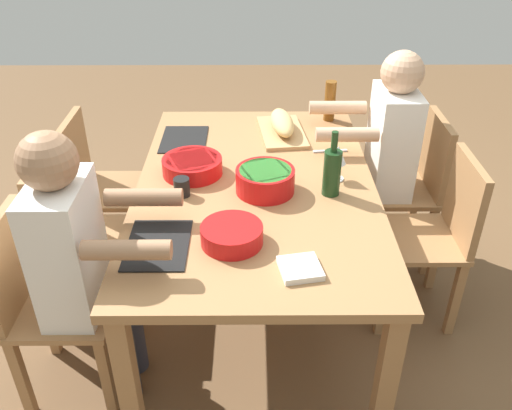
{
  "coord_description": "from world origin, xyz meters",
  "views": [
    {
      "loc": [
        -2.09,
        0.01,
        1.95
      ],
      "look_at": [
        0.0,
        0.0,
        0.63
      ],
      "focal_mm": 38.15,
      "sensor_mm": 36.0,
      "label": 1
    }
  ],
  "objects_px": {
    "diner_near_right": "(383,147)",
    "cutting_board": "(282,132)",
    "chair_far_right": "(98,183)",
    "serving_bowl_greens": "(265,179)",
    "bread_loaf": "(282,123)",
    "napkin_stack": "(300,268)",
    "serving_bowl_fruit": "(192,165)",
    "wine_glass": "(338,156)",
    "chair_far_center": "(75,232)",
    "serving_bowl_salad": "(232,234)",
    "dining_table": "(256,199)",
    "wine_bottle": "(332,171)",
    "cup_far_center": "(182,187)",
    "chair_far_left": "(43,298)",
    "beer_bottle": "(330,101)",
    "chair_near_center": "(436,231)",
    "chair_near_right": "(412,183)",
    "diner_far_left": "(80,255)"
  },
  "relations": [
    {
      "from": "chair_far_center",
      "to": "chair_far_right",
      "type": "relative_size",
      "value": 1.0
    },
    {
      "from": "chair_far_center",
      "to": "wine_glass",
      "type": "xyz_separation_m",
      "value": [
        0.04,
        -1.21,
        0.37
      ]
    },
    {
      "from": "serving_bowl_salad",
      "to": "napkin_stack",
      "type": "bearing_deg",
      "value": -124.81
    },
    {
      "from": "dining_table",
      "to": "serving_bowl_salad",
      "type": "height_order",
      "value": "serving_bowl_salad"
    },
    {
      "from": "chair_near_right",
      "to": "cutting_board",
      "type": "relative_size",
      "value": 2.12
    },
    {
      "from": "chair_far_left",
      "to": "serving_bowl_salad",
      "type": "bearing_deg",
      "value": -88.85
    },
    {
      "from": "chair_far_left",
      "to": "serving_bowl_greens",
      "type": "height_order",
      "value": "chair_far_left"
    },
    {
      "from": "chair_near_right",
      "to": "wine_bottle",
      "type": "xyz_separation_m",
      "value": [
        -0.54,
        0.53,
        0.37
      ]
    },
    {
      "from": "wine_bottle",
      "to": "beer_bottle",
      "type": "bearing_deg",
      "value": -6.25
    },
    {
      "from": "serving_bowl_salad",
      "to": "wine_bottle",
      "type": "bearing_deg",
      "value": -49.06
    },
    {
      "from": "chair_far_left",
      "to": "chair_far_right",
      "type": "xyz_separation_m",
      "value": [
        0.91,
        0.0,
        0.0
      ]
    },
    {
      "from": "diner_near_right",
      "to": "napkin_stack",
      "type": "bearing_deg",
      "value": 154.22
    },
    {
      "from": "serving_bowl_fruit",
      "to": "cutting_board",
      "type": "height_order",
      "value": "serving_bowl_fruit"
    },
    {
      "from": "chair_far_left",
      "to": "diner_near_right",
      "type": "height_order",
      "value": "diner_near_right"
    },
    {
      "from": "serving_bowl_salad",
      "to": "wine_glass",
      "type": "height_order",
      "value": "wine_glass"
    },
    {
      "from": "chair_near_right",
      "to": "cutting_board",
      "type": "distance_m",
      "value": 0.76
    },
    {
      "from": "serving_bowl_fruit",
      "to": "wine_glass",
      "type": "xyz_separation_m",
      "value": [
        -0.06,
        -0.65,
        0.07
      ]
    },
    {
      "from": "diner_far_left",
      "to": "beer_bottle",
      "type": "relative_size",
      "value": 5.45
    },
    {
      "from": "cutting_board",
      "to": "cup_far_center",
      "type": "height_order",
      "value": "cup_far_center"
    },
    {
      "from": "chair_far_center",
      "to": "napkin_stack",
      "type": "distance_m",
      "value": 1.2
    },
    {
      "from": "wine_bottle",
      "to": "beer_bottle",
      "type": "relative_size",
      "value": 1.32
    },
    {
      "from": "chair_far_center",
      "to": "chair_far_right",
      "type": "height_order",
      "value": "same"
    },
    {
      "from": "diner_near_right",
      "to": "cutting_board",
      "type": "bearing_deg",
      "value": 82.6
    },
    {
      "from": "diner_near_right",
      "to": "beer_bottle",
      "type": "distance_m",
      "value": 0.39
    },
    {
      "from": "chair_near_center",
      "to": "wine_bottle",
      "type": "relative_size",
      "value": 2.93
    },
    {
      "from": "diner_near_right",
      "to": "serving_bowl_greens",
      "type": "height_order",
      "value": "diner_near_right"
    },
    {
      "from": "diner_near_right",
      "to": "serving_bowl_fruit",
      "type": "height_order",
      "value": "diner_near_right"
    },
    {
      "from": "chair_far_center",
      "to": "chair_far_left",
      "type": "xyz_separation_m",
      "value": [
        -0.46,
        0.0,
        0.0
      ]
    },
    {
      "from": "chair_far_center",
      "to": "wine_bottle",
      "type": "height_order",
      "value": "wine_bottle"
    },
    {
      "from": "chair_far_right",
      "to": "serving_bowl_fruit",
      "type": "bearing_deg",
      "value": -122.64
    },
    {
      "from": "chair_far_center",
      "to": "chair_near_center",
      "type": "xyz_separation_m",
      "value": [
        -0.0,
        -1.7,
        0.0
      ]
    },
    {
      "from": "bread_loaf",
      "to": "napkin_stack",
      "type": "height_order",
      "value": "bread_loaf"
    },
    {
      "from": "cup_far_center",
      "to": "napkin_stack",
      "type": "height_order",
      "value": "cup_far_center"
    },
    {
      "from": "bread_loaf",
      "to": "napkin_stack",
      "type": "distance_m",
      "value": 1.14
    },
    {
      "from": "chair_near_right",
      "to": "chair_far_right",
      "type": "xyz_separation_m",
      "value": [
        0.0,
        1.7,
        0.0
      ]
    },
    {
      "from": "dining_table",
      "to": "serving_bowl_salad",
      "type": "relative_size",
      "value": 7.1
    },
    {
      "from": "diner_far_left",
      "to": "cutting_board",
      "type": "height_order",
      "value": "diner_far_left"
    },
    {
      "from": "chair_far_left",
      "to": "chair_near_right",
      "type": "height_order",
      "value": "same"
    },
    {
      "from": "diner_near_right",
      "to": "wine_bottle",
      "type": "distance_m",
      "value": 0.66
    },
    {
      "from": "diner_near_right",
      "to": "beer_bottle",
      "type": "height_order",
      "value": "diner_near_right"
    },
    {
      "from": "diner_near_right",
      "to": "bread_loaf",
      "type": "relative_size",
      "value": 3.75
    },
    {
      "from": "chair_near_right",
      "to": "napkin_stack",
      "type": "relative_size",
      "value": 6.07
    },
    {
      "from": "serving_bowl_fruit",
      "to": "napkin_stack",
      "type": "height_order",
      "value": "serving_bowl_fruit"
    },
    {
      "from": "chair_far_right",
      "to": "serving_bowl_greens",
      "type": "bearing_deg",
      "value": -120.27
    },
    {
      "from": "chair_near_center",
      "to": "cutting_board",
      "type": "relative_size",
      "value": 2.12
    },
    {
      "from": "bread_loaf",
      "to": "cup_far_center",
      "type": "distance_m",
      "value": 0.77
    },
    {
      "from": "diner_far_left",
      "to": "wine_glass",
      "type": "bearing_deg",
      "value": -64.16
    },
    {
      "from": "wine_bottle",
      "to": "cup_far_center",
      "type": "distance_m",
      "value": 0.64
    },
    {
      "from": "wine_bottle",
      "to": "napkin_stack",
      "type": "height_order",
      "value": "wine_bottle"
    },
    {
      "from": "chair_far_left",
      "to": "serving_bowl_salad",
      "type": "distance_m",
      "value": 0.81
    }
  ]
}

